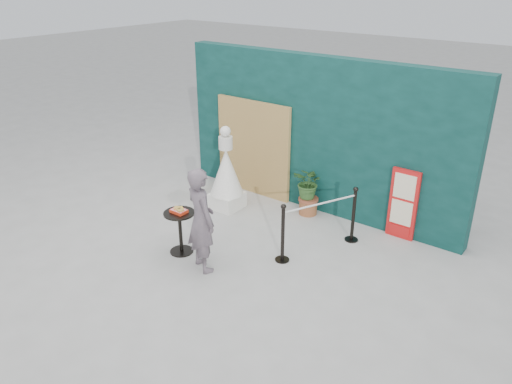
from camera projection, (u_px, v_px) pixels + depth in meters
ground at (210, 274)px, 7.90m from camera, size 60.00×60.00×0.00m
back_wall at (318, 135)px, 9.56m from camera, size 6.00×0.30×3.00m
bamboo_fence at (253, 148)px, 10.39m from camera, size 1.80×0.08×2.00m
woman at (201, 220)px, 7.73m from camera, size 0.73×0.61×1.72m
menu_board at (403, 204)px, 8.72m from camera, size 0.50×0.07×1.30m
statue at (226, 175)px, 9.82m from camera, size 0.66×0.66×1.70m
cafe_table at (180, 226)px, 8.32m from camera, size 0.52×0.52×0.75m
food_basket at (179, 210)px, 8.20m from camera, size 0.26×0.19×0.11m
planter at (309, 187)px, 9.61m from camera, size 0.58×0.50×0.98m
stanchion_barrier at (319, 224)px, 8.38m from camera, size 0.84×1.54×1.03m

